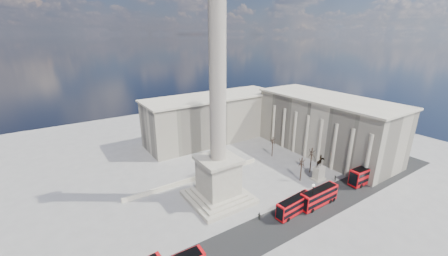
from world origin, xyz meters
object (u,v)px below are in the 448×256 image
at_px(nelsons_column, 218,149).
at_px(pedestrian_crossing, 259,216).
at_px(red_bus_d, 367,174).
at_px(victorian_lamp, 312,195).
at_px(equestrian_statue, 319,171).
at_px(red_bus_c, 319,197).
at_px(pedestrian_walking, 329,185).
at_px(pedestrian_standing, 335,178).
at_px(red_bus_b, 295,205).

bearing_deg(nelsons_column, pedestrian_crossing, -75.24).
xyz_separation_m(red_bus_d, victorian_lamp, (-22.65, -0.58, 1.60)).
bearing_deg(equestrian_statue, nelsons_column, 165.69).
xyz_separation_m(red_bus_d, pedestrian_crossing, (-34.18, 3.41, -1.56)).
height_order(red_bus_c, victorian_lamp, victorian_lamp).
bearing_deg(red_bus_d, pedestrian_walking, 164.63).
height_order(victorian_lamp, pedestrian_standing, victorian_lamp).
relative_size(victorian_lamp, pedestrian_crossing, 3.79).
distance_m(nelsons_column, pedestrian_walking, 31.03).
bearing_deg(red_bus_c, pedestrian_walking, 21.66).
relative_size(red_bus_b, pedestrian_crossing, 5.42).
distance_m(red_bus_b, red_bus_d, 26.34).
xyz_separation_m(red_bus_c, pedestrian_crossing, (-14.95, 3.37, -1.32)).
relative_size(nelsons_column, pedestrian_standing, 30.99).
relative_size(red_bus_c, pedestrian_crossing, 5.77).
distance_m(nelsons_column, red_bus_c, 25.67).
bearing_deg(pedestrian_crossing, pedestrian_standing, -98.00).
relative_size(red_bus_d, pedestrian_crossing, 6.42).
xyz_separation_m(pedestrian_standing, pedestrian_crossing, (-27.70, -1.45, 0.11)).
bearing_deg(victorian_lamp, red_bus_b, 158.46).
distance_m(red_bus_c, equestrian_statue, 12.46).
bearing_deg(pedestrian_standing, red_bus_c, 6.24).
distance_m(nelsons_column, red_bus_b, 20.81).
bearing_deg(victorian_lamp, equestrian_statue, 32.70).
relative_size(red_bus_b, equestrian_statue, 1.33).
distance_m(nelsons_column, red_bus_d, 41.43).
relative_size(red_bus_c, pedestrian_standing, 6.54).
bearing_deg(red_bus_b, pedestrian_crossing, 157.81).
xyz_separation_m(nelsons_column, pedestrian_walking, (26.20, -11.50, -12.01)).
bearing_deg(pedestrian_crossing, nelsons_column, 3.75).
height_order(red_bus_d, pedestrian_crossing, red_bus_d).
bearing_deg(pedestrian_walking, red_bus_c, -149.63).
bearing_deg(equestrian_statue, pedestrian_standing, -44.45).
xyz_separation_m(nelsons_column, red_bus_d, (37.21, -14.91, -10.45)).
xyz_separation_m(red_bus_d, equestrian_statue, (-9.52, 7.85, 0.07)).
relative_size(pedestrian_standing, pedestrian_crossing, 0.88).
bearing_deg(pedestrian_crossing, red_bus_c, -113.72).
bearing_deg(pedestrian_crossing, pedestrian_walking, -101.01).
distance_m(equestrian_statue, pedestrian_crossing, 25.11).
bearing_deg(red_bus_b, nelsons_column, 123.50).
distance_m(red_bus_d, pedestrian_walking, 11.63).
height_order(red_bus_b, victorian_lamp, victorian_lamp).
xyz_separation_m(red_bus_b, red_bus_d, (26.33, -0.87, 0.40)).
xyz_separation_m(victorian_lamp, pedestrian_standing, (16.16, 5.45, -3.26)).
distance_m(equestrian_statue, pedestrian_standing, 4.59).
bearing_deg(victorian_lamp, nelsons_column, 133.23).
bearing_deg(red_bus_d, pedestrian_standing, 144.95).
relative_size(victorian_lamp, pedestrian_walking, 3.79).
bearing_deg(pedestrian_standing, pedestrian_crossing, -11.51).
bearing_deg(equestrian_statue, red_bus_c, -141.18).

